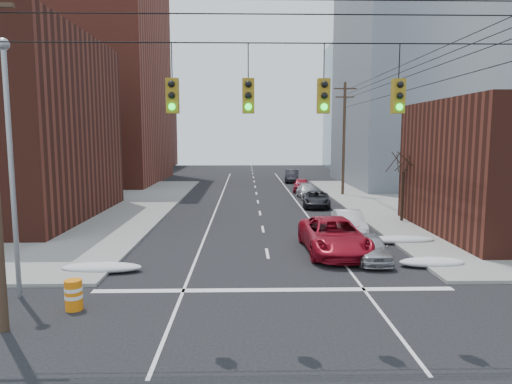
{
  "coord_description": "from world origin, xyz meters",
  "views": [
    {
      "loc": [
        -1.08,
        -10.52,
        5.97
      ],
      "look_at": [
        -0.55,
        13.18,
        3.0
      ],
      "focal_mm": 32.0,
      "sensor_mm": 36.0,
      "label": 1
    }
  ],
  "objects_px": {
    "red_pickup": "(334,236)",
    "parked_car_e": "(301,185)",
    "parked_car_c": "(316,199)",
    "parked_car_d": "(307,191)",
    "lot_car_a": "(42,210)",
    "parked_car_b": "(349,223)",
    "lot_car_b": "(57,203)",
    "construction_barrel": "(74,294)",
    "lot_car_c": "(33,208)",
    "parked_car_a": "(370,248)",
    "parked_car_f": "(292,176)",
    "lot_car_d": "(35,197)"
  },
  "relations": [
    {
      "from": "red_pickup",
      "to": "parked_car_e",
      "type": "xyz_separation_m",
      "value": [
        1.41,
        25.21,
        -0.16
      ]
    },
    {
      "from": "parked_car_c",
      "to": "parked_car_e",
      "type": "relative_size",
      "value": 1.12
    },
    {
      "from": "parked_car_d",
      "to": "lot_car_a",
      "type": "xyz_separation_m",
      "value": [
        -20.09,
        -11.28,
        0.16
      ]
    },
    {
      "from": "parked_car_b",
      "to": "lot_car_b",
      "type": "bearing_deg",
      "value": 161.44
    },
    {
      "from": "parked_car_b",
      "to": "construction_barrel",
      "type": "distance_m",
      "value": 16.75
    },
    {
      "from": "parked_car_c",
      "to": "lot_car_c",
      "type": "height_order",
      "value": "lot_car_c"
    },
    {
      "from": "parked_car_a",
      "to": "parked_car_f",
      "type": "height_order",
      "value": "parked_car_f"
    },
    {
      "from": "parked_car_e",
      "to": "lot_car_b",
      "type": "bearing_deg",
      "value": -139.86
    },
    {
      "from": "red_pickup",
      "to": "lot_car_b",
      "type": "xyz_separation_m",
      "value": [
        -18.87,
        11.99,
        -0.03
      ]
    },
    {
      "from": "red_pickup",
      "to": "parked_car_e",
      "type": "relative_size",
      "value": 1.5
    },
    {
      "from": "parked_car_c",
      "to": "lot_car_d",
      "type": "distance_m",
      "value": 23.57
    },
    {
      "from": "parked_car_a",
      "to": "lot_car_d",
      "type": "relative_size",
      "value": 0.98
    },
    {
      "from": "parked_car_c",
      "to": "lot_car_d",
      "type": "relative_size",
      "value": 1.21
    },
    {
      "from": "parked_car_f",
      "to": "lot_car_a",
      "type": "distance_m",
      "value": 32.86
    },
    {
      "from": "parked_car_e",
      "to": "parked_car_f",
      "type": "distance_m",
      "value": 9.89
    },
    {
      "from": "parked_car_c",
      "to": "lot_car_b",
      "type": "height_order",
      "value": "lot_car_b"
    },
    {
      "from": "parked_car_b",
      "to": "lot_car_a",
      "type": "xyz_separation_m",
      "value": [
        -20.38,
        4.93,
        0.08
      ]
    },
    {
      "from": "parked_car_c",
      "to": "parked_car_d",
      "type": "xyz_separation_m",
      "value": [
        0.0,
        5.45,
        -0.02
      ]
    },
    {
      "from": "red_pickup",
      "to": "parked_car_a",
      "type": "relative_size",
      "value": 1.65
    },
    {
      "from": "parked_car_d",
      "to": "lot_car_d",
      "type": "bearing_deg",
      "value": -170.69
    },
    {
      "from": "lot_car_b",
      "to": "construction_barrel",
      "type": "xyz_separation_m",
      "value": [
        8.48,
        -19.4,
        -0.3
      ]
    },
    {
      "from": "parked_car_a",
      "to": "parked_car_e",
      "type": "relative_size",
      "value": 0.91
    },
    {
      "from": "lot_car_b",
      "to": "construction_barrel",
      "type": "bearing_deg",
      "value": -139.35
    },
    {
      "from": "parked_car_c",
      "to": "lot_car_c",
      "type": "xyz_separation_m",
      "value": [
        -20.87,
        -5.45,
        0.23
      ]
    },
    {
      "from": "lot_car_d",
      "to": "parked_car_b",
      "type": "bearing_deg",
      "value": -107.39
    },
    {
      "from": "lot_car_d",
      "to": "lot_car_b",
      "type": "bearing_deg",
      "value": -129.45
    },
    {
      "from": "parked_car_c",
      "to": "construction_barrel",
      "type": "xyz_separation_m",
      "value": [
        -11.8,
        -22.34,
        -0.12
      ]
    },
    {
      "from": "red_pickup",
      "to": "lot_car_b",
      "type": "relative_size",
      "value": 1.26
    },
    {
      "from": "parked_car_a",
      "to": "parked_car_e",
      "type": "distance_m",
      "value": 26.8
    },
    {
      "from": "parked_car_b",
      "to": "parked_car_d",
      "type": "relative_size",
      "value": 1.0
    },
    {
      "from": "parked_car_b",
      "to": "parked_car_c",
      "type": "height_order",
      "value": "parked_car_b"
    },
    {
      "from": "parked_car_b",
      "to": "parked_car_e",
      "type": "relative_size",
      "value": 1.04
    },
    {
      "from": "lot_car_a",
      "to": "lot_car_c",
      "type": "relative_size",
      "value": 0.78
    },
    {
      "from": "red_pickup",
      "to": "parked_car_f",
      "type": "relative_size",
      "value": 1.32
    },
    {
      "from": "lot_car_b",
      "to": "lot_car_d",
      "type": "distance_m",
      "value": 4.87
    },
    {
      "from": "red_pickup",
      "to": "construction_barrel",
      "type": "distance_m",
      "value": 12.76
    },
    {
      "from": "parked_car_b",
      "to": "lot_car_c",
      "type": "xyz_separation_m",
      "value": [
        -21.17,
        5.3,
        0.16
      ]
    },
    {
      "from": "construction_barrel",
      "to": "parked_car_e",
      "type": "bearing_deg",
      "value": 70.12
    },
    {
      "from": "red_pickup",
      "to": "parked_car_e",
      "type": "distance_m",
      "value": 25.25
    },
    {
      "from": "parked_car_a",
      "to": "lot_car_a",
      "type": "distance_m",
      "value": 22.75
    },
    {
      "from": "parked_car_f",
      "to": "construction_barrel",
      "type": "distance_m",
      "value": 44.12
    },
    {
      "from": "parked_car_f",
      "to": "lot_car_c",
      "type": "distance_m",
      "value": 33.05
    },
    {
      "from": "red_pickup",
      "to": "parked_car_f",
      "type": "bearing_deg",
      "value": 86.22
    },
    {
      "from": "parked_car_c",
      "to": "lot_car_b",
      "type": "relative_size",
      "value": 0.95
    },
    {
      "from": "lot_car_c",
      "to": "lot_car_d",
      "type": "bearing_deg",
      "value": 26.74
    },
    {
      "from": "lot_car_a",
      "to": "construction_barrel",
      "type": "distance_m",
      "value": 18.48
    },
    {
      "from": "parked_car_f",
      "to": "red_pickup",
      "type": "bearing_deg",
      "value": -85.95
    },
    {
      "from": "lot_car_a",
      "to": "red_pickup",
      "type": "bearing_deg",
      "value": -135.58
    },
    {
      "from": "red_pickup",
      "to": "parked_car_d",
      "type": "distance_m",
      "value": 20.43
    },
    {
      "from": "lot_car_d",
      "to": "construction_barrel",
      "type": "relative_size",
      "value": 3.73
    }
  ]
}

